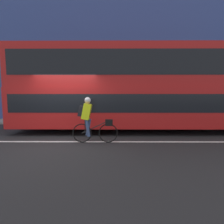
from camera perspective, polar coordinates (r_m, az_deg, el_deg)
name	(u,v)px	position (r m, az deg, el deg)	size (l,w,h in m)	color
ground_plane	(59,143)	(6.56, -16.95, -9.59)	(80.00, 80.00, 0.00)	#232326
road_center_line	(60,142)	(6.69, -16.61, -9.26)	(50.00, 0.14, 0.01)	silver
sidewalk_curb	(82,121)	(10.97, -9.77, -3.03)	(60.00, 1.62, 0.10)	gray
building_facade	(84,57)	(12.04, -9.28, 17.36)	(60.00, 0.30, 8.29)	#33478C
bus	(136,86)	(8.27, 7.83, 8.41)	(11.03, 2.51, 3.79)	black
cyclist_on_bike	(90,118)	(6.20, -7.17, -2.06)	(1.61, 0.32, 1.61)	black
street_sign_post	(35,99)	(11.61, -23.98, 3.77)	(0.36, 0.09, 2.33)	#59595B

